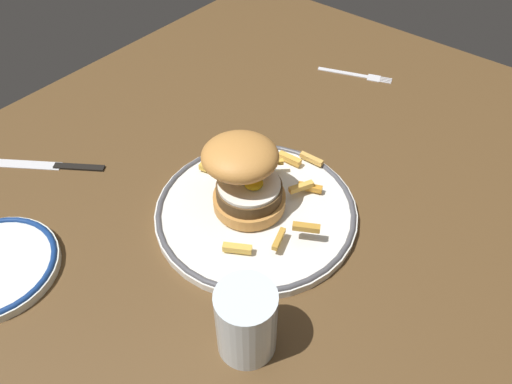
{
  "coord_description": "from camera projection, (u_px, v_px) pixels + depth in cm",
  "views": [
    {
      "loc": [
        -35.05,
        -30.7,
        52.32
      ],
      "look_at": [
        1.5,
        -1.06,
        4.6
      ],
      "focal_mm": 34.6,
      "sensor_mm": 36.0,
      "label": 1
    }
  ],
  "objects": [
    {
      "name": "fries_pile",
      "position": [
        277.0,
        190.0,
        0.7
      ],
      "size": [
        22.27,
        22.2,
        2.69
      ],
      "color": "#EFAE43",
      "rests_on": "dinner_plate"
    },
    {
      "name": "fork",
      "position": [
        357.0,
        75.0,
        0.96
      ],
      "size": [
        6.35,
        13.97,
        0.36
      ],
      "color": "silver",
      "rests_on": "ground_plane"
    },
    {
      "name": "ground_plane",
      "position": [
        244.0,
        226.0,
        0.71
      ],
      "size": [
        128.24,
        100.83,
        4.0
      ],
      "primitive_type": "cube",
      "color": "brown"
    },
    {
      "name": "burger",
      "position": [
        245.0,
        174.0,
        0.66
      ],
      "size": [
        14.59,
        14.5,
        10.58
      ],
      "color": "#CB8940",
      "rests_on": "dinner_plate"
    },
    {
      "name": "knife",
      "position": [
        57.0,
        165.0,
        0.77
      ],
      "size": [
        11.4,
        15.71,
        0.7
      ],
      "color": "black",
      "rests_on": "ground_plane"
    },
    {
      "name": "dinner_plate",
      "position": [
        256.0,
        211.0,
        0.7
      ],
      "size": [
        28.52,
        28.52,
        1.6
      ],
      "color": "white",
      "rests_on": "ground_plane"
    },
    {
      "name": "water_glass",
      "position": [
        246.0,
        325.0,
        0.53
      ],
      "size": [
        6.73,
        6.73,
        9.63
      ],
      "color": "silver",
      "rests_on": "ground_plane"
    }
  ]
}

